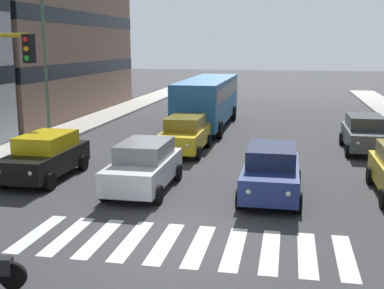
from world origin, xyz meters
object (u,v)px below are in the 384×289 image
Objects in this scene: car_3 at (46,156)px; bus_behind_traffic at (208,97)px; car_row2_0 at (185,134)px; street_lamp_right at (52,52)px; car_row2_1 at (365,133)px; car_1 at (271,171)px; car_2 at (144,166)px.

car_3 is 0.42× the size of bus_behind_traffic.
street_lamp_right is (6.88, -0.67, 3.82)m from car_row2_0.
car_row2_0 is 1.00× the size of car_row2_1.
car_3 is at bearing 72.59° from bus_behind_traffic.
car_3 is 7.83m from street_lamp_right.
car_row2_1 is at bearing 146.90° from bus_behind_traffic.
car_1 is 1.00× the size of car_2.
bus_behind_traffic is (0.00, -13.92, 0.97)m from car_2.
car_row2_0 is 0.42× the size of bus_behind_traffic.
car_3 is (4.12, -0.77, 0.00)m from car_2.
car_2 is 0.59× the size of street_lamp_right.
car_2 is at bearing 169.47° from car_3.
car_row2_1 is at bearing -167.01° from car_row2_0.
car_row2_0 is (4.29, -6.36, 0.00)m from car_1.
car_1 is 4.42m from car_2.
bus_behind_traffic reaches higher than car_1.
bus_behind_traffic reaches higher than car_row2_0.
car_3 is 1.00× the size of car_row2_1.
street_lamp_right is (11.17, -7.02, 3.82)m from car_1.
street_lamp_right is (6.75, 6.84, 2.85)m from bus_behind_traffic.
street_lamp_right is at bearing -46.35° from car_2.
car_3 and car_row2_0 have the same top height.
car_1 is at bearing 175.25° from car_3.
car_3 is at bearing -10.53° from car_2.
car_2 is at bearing 44.37° from car_row2_1.
bus_behind_traffic is 1.40× the size of street_lamp_right.
car_row2_0 is 7.57m from bus_behind_traffic.
bus_behind_traffic is at bearing -107.41° from car_3.
car_1 is 8.57m from car_3.
bus_behind_traffic reaches higher than car_3.
car_row2_1 is (-12.66, -7.59, 0.00)m from car_3.
bus_behind_traffic is at bearing -134.63° from street_lamp_right.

